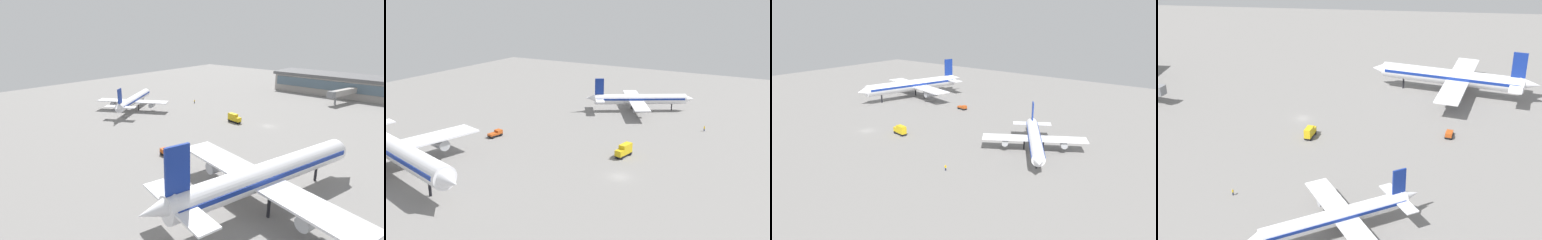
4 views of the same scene
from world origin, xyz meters
TOP-DOWN VIEW (x-y plane):
  - ground at (0.00, 0.00)m, footprint 288.00×288.00m
  - airplane_at_gate at (-24.66, 47.76)m, footprint 45.96×56.32m
  - airplane_taxiing at (57.20, 18.18)m, footprint 29.84×35.56m
  - catering_truck at (12.57, 4.45)m, footprint 5.85×3.00m
  - pushback_tractor at (8.45, 44.59)m, footprint 4.68×2.89m
  - ground_crew_worker at (44.85, -8.72)m, footprint 0.58×0.42m

SIDE VIEW (x-z plane):
  - ground at x=0.00m, z-range 0.00..0.00m
  - ground_crew_worker at x=44.85m, z-range 0.01..1.68m
  - pushback_tractor at x=8.45m, z-range 0.02..1.92m
  - catering_truck at x=12.57m, z-range 0.05..3.35m
  - airplane_taxiing at x=57.20m, z-range -1.65..10.45m
  - airplane_at_gate at x=-24.66m, z-range -2.37..15.01m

